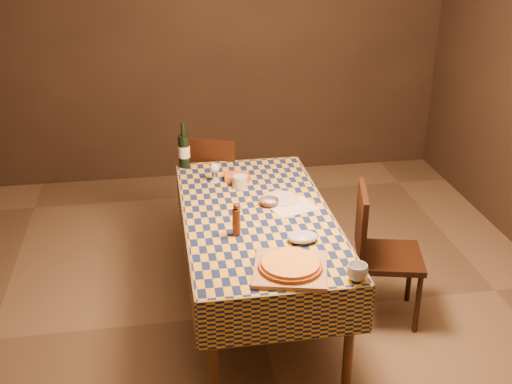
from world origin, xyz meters
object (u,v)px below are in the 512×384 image
Objects in this scene: white_plate at (281,199)px; chair_far at (213,183)px; wine_bottle at (184,151)px; chair_right at (377,247)px; bowl at (269,202)px; dining_table at (257,224)px; pizza at (290,265)px; cutting_board at (290,269)px.

white_plate is 0.26× the size of chair_far.
chair_right is at bearing -39.64° from wine_bottle.
white_plate is at bearing 35.18° from bowl.
white_plate is at bearing -67.88° from chair_far.
dining_table is at bearing -64.60° from wine_bottle.
white_plate is at bearing 152.77° from chair_right.
chair_far reaches higher than bowl.
chair_far is at bearing 128.34° from chair_right.
dining_table is 0.27m from white_plate.
dining_table is 14.29× the size of bowl.
chair_right is at bearing -9.03° from dining_table.
wine_bottle is at bearing -135.65° from chair_far.
pizza is 1.16× the size of wine_bottle.
dining_table is 4.72× the size of cutting_board.
cutting_board is (0.06, -0.70, 0.09)m from dining_table.
bowl is 0.14× the size of chair_far.
bowl is at bearing -74.27° from chair_far.
chair_far is at bearing 105.73° from bowl.
dining_table is at bearing 170.97° from chair_right.
chair_right is (0.78, -0.12, -0.17)m from dining_table.
white_plate is (0.13, 0.88, -0.03)m from pizza.
dining_table is 5.38× the size of wine_bottle.
bowl is (0.03, 0.82, 0.01)m from cutting_board.
chair_right reaches higher than white_plate.
wine_bottle is (-0.41, 0.86, 0.20)m from dining_table.
cutting_board is 0.96m from chair_right.
chair_right is at bearing -19.08° from bowl.
wine_bottle is at bearing 115.40° from dining_table.
cutting_board reaches higher than dining_table.
wine_bottle is (-0.47, 1.56, 0.09)m from pizza.
pizza is at bearing -92.28° from bowl.
cutting_board is 1.82m from chair_far.
white_plate is (0.09, 0.07, -0.01)m from bowl.
wine_bottle is at bearing 131.35° from white_plate.
bowl is (0.03, 0.82, -0.02)m from pizza.
dining_table is 7.76× the size of white_plate.
chair_far is (0.23, 0.23, -0.38)m from wine_bottle.
bowl is at bearing 160.92° from chair_right.
cutting_board is 0.42× the size of chair_far.
chair_far is (-0.27, 0.97, -0.27)m from bowl.
bowl is 0.12m from white_plate.
pizza is 1.63m from wine_bottle.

